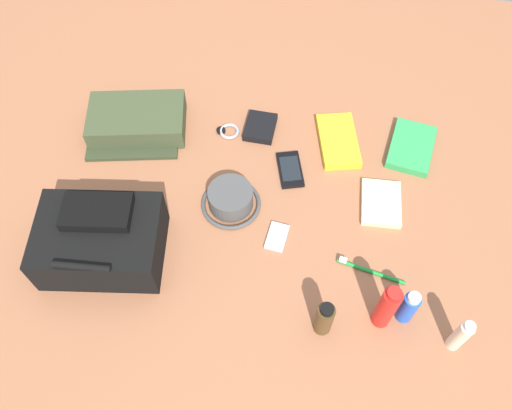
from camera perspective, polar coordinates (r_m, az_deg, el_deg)
ground_plane at (r=1.51m, az=-0.00°, el=-1.04°), size 2.64×2.02×0.02m
backpack at (r=1.44m, az=-16.30°, el=-3.58°), size 0.33×0.25×0.16m
toiletry_pouch at (r=1.69m, az=-12.62°, el=8.72°), size 0.31×0.25×0.07m
bucket_hat at (r=1.49m, az=-2.73°, el=0.61°), size 0.17×0.17×0.07m
lotion_bottle at (r=1.37m, az=21.02°, el=-12.92°), size 0.03×0.03×0.14m
deodorant_spray at (r=1.37m, az=15.98°, el=-10.45°), size 0.04×0.04×0.12m
sunscreen_spray at (r=1.32m, az=13.81°, el=-10.57°), size 0.05×0.05×0.17m
cologne_bottle at (r=1.31m, az=7.31°, el=-11.95°), size 0.04×0.04×0.13m
paperback_novel at (r=1.68m, az=16.27°, el=5.94°), size 0.16×0.21×0.02m
travel_guidebook at (r=1.65m, az=8.78°, el=6.77°), size 0.14×0.22×0.02m
cell_phone at (r=1.58m, az=3.67°, el=3.80°), size 0.09×0.14×0.01m
media_player at (r=1.46m, az=2.26°, el=-3.41°), size 0.07×0.09×0.01m
wristwatch at (r=1.67m, az=-3.00°, el=7.90°), size 0.07×0.06×0.01m
toothbrush at (r=1.44m, az=11.77°, el=-6.81°), size 0.18×0.06×0.02m
wallet at (r=1.67m, az=0.46°, el=8.32°), size 0.10×0.12×0.02m
notepad at (r=1.55m, az=13.23°, el=0.20°), size 0.11×0.15×0.02m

